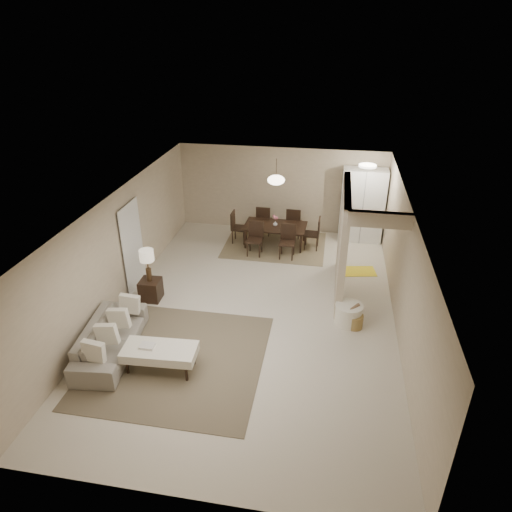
% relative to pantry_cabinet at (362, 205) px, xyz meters
% --- Properties ---
extents(floor, '(9.00, 9.00, 0.00)m').
position_rel_pantry_cabinet_xyz_m(floor, '(-2.35, -4.15, -1.05)').
color(floor, beige).
rests_on(floor, ground).
extents(ceiling, '(9.00, 9.00, 0.00)m').
position_rel_pantry_cabinet_xyz_m(ceiling, '(-2.35, -4.15, 1.45)').
color(ceiling, white).
rests_on(ceiling, back_wall).
extents(back_wall, '(6.00, 0.00, 6.00)m').
position_rel_pantry_cabinet_xyz_m(back_wall, '(-2.35, 0.35, 0.20)').
color(back_wall, tan).
rests_on(back_wall, floor).
extents(left_wall, '(0.00, 9.00, 9.00)m').
position_rel_pantry_cabinet_xyz_m(left_wall, '(-5.35, -4.15, 0.20)').
color(left_wall, tan).
rests_on(left_wall, floor).
extents(right_wall, '(0.00, 9.00, 9.00)m').
position_rel_pantry_cabinet_xyz_m(right_wall, '(0.65, -4.15, 0.20)').
color(right_wall, tan).
rests_on(right_wall, floor).
extents(partition, '(0.15, 2.50, 2.50)m').
position_rel_pantry_cabinet_xyz_m(partition, '(-0.55, -2.90, 0.20)').
color(partition, tan).
rests_on(partition, floor).
extents(doorway, '(0.04, 0.90, 2.04)m').
position_rel_pantry_cabinet_xyz_m(doorway, '(-5.32, -3.55, -0.03)').
color(doorway, black).
rests_on(doorway, floor).
extents(pantry_cabinet, '(1.20, 0.55, 2.10)m').
position_rel_pantry_cabinet_xyz_m(pantry_cabinet, '(0.00, 0.00, 0.00)').
color(pantry_cabinet, white).
rests_on(pantry_cabinet, floor).
extents(flush_light, '(0.44, 0.44, 0.05)m').
position_rel_pantry_cabinet_xyz_m(flush_light, '(-0.05, -0.95, 1.41)').
color(flush_light, white).
rests_on(flush_light, ceiling).
extents(living_rug, '(3.20, 3.20, 0.01)m').
position_rel_pantry_cabinet_xyz_m(living_rug, '(-3.50, -5.97, -1.04)').
color(living_rug, brown).
rests_on(living_rug, floor).
extents(sofa, '(2.22, 1.07, 0.63)m').
position_rel_pantry_cabinet_xyz_m(sofa, '(-4.80, -5.97, -0.74)').
color(sofa, gray).
rests_on(sofa, floor).
extents(ottoman_bench, '(1.36, 0.68, 0.48)m').
position_rel_pantry_cabinet_xyz_m(ottoman_bench, '(-3.70, -6.27, -0.67)').
color(ottoman_bench, silver).
rests_on(ottoman_bench, living_rug).
extents(side_table, '(0.46, 0.46, 0.49)m').
position_rel_pantry_cabinet_xyz_m(side_table, '(-4.75, -4.06, -0.80)').
color(side_table, black).
rests_on(side_table, floor).
extents(table_lamp, '(0.32, 0.32, 0.76)m').
position_rel_pantry_cabinet_xyz_m(table_lamp, '(-4.75, -4.06, 0.00)').
color(table_lamp, '#4B3520').
rests_on(table_lamp, side_table).
extents(round_pouf, '(0.58, 0.58, 0.45)m').
position_rel_pantry_cabinet_xyz_m(round_pouf, '(-0.33, -4.25, -0.83)').
color(round_pouf, silver).
rests_on(round_pouf, floor).
extents(wicker_basket, '(0.41, 0.41, 0.29)m').
position_rel_pantry_cabinet_xyz_m(wicker_basket, '(-0.20, -4.36, -0.90)').
color(wicker_basket, olive).
rests_on(wicker_basket, floor).
extents(dining_rug, '(2.80, 2.10, 0.01)m').
position_rel_pantry_cabinet_xyz_m(dining_rug, '(-2.35, -0.81, -1.04)').
color(dining_rug, '#827350').
rests_on(dining_rug, floor).
extents(dining_table, '(1.74, 1.01, 0.60)m').
position_rel_pantry_cabinet_xyz_m(dining_table, '(-2.35, -0.81, -0.75)').
color(dining_table, black).
rests_on(dining_table, dining_rug).
extents(dining_chairs, '(2.47, 1.82, 0.92)m').
position_rel_pantry_cabinet_xyz_m(dining_chairs, '(-2.35, -0.81, -0.59)').
color(dining_chairs, black).
rests_on(dining_chairs, dining_rug).
extents(vase, '(0.15, 0.15, 0.13)m').
position_rel_pantry_cabinet_xyz_m(vase, '(-2.35, -0.81, -0.38)').
color(vase, white).
rests_on(vase, dining_table).
extents(yellow_mat, '(0.94, 0.67, 0.01)m').
position_rel_pantry_cabinet_xyz_m(yellow_mat, '(-0.06, -1.95, -1.04)').
color(yellow_mat, yellow).
rests_on(yellow_mat, floor).
extents(pendant_light, '(0.46, 0.46, 0.71)m').
position_rel_pantry_cabinet_xyz_m(pendant_light, '(-2.35, -0.81, 0.87)').
color(pendant_light, '#4B3520').
rests_on(pendant_light, ceiling).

